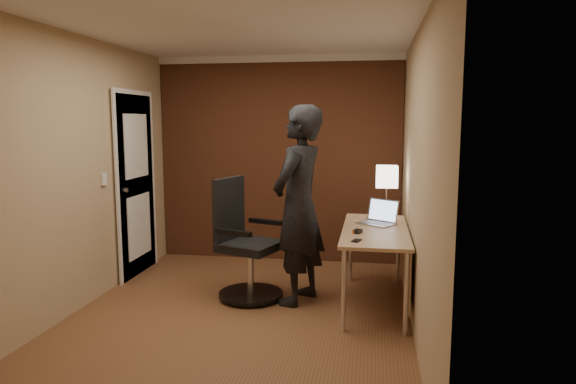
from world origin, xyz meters
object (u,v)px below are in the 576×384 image
at_px(desk, 383,242).
at_px(phone, 356,241).
at_px(mouse, 358,231).
at_px(person, 299,205).
at_px(desk_lamp, 387,177).
at_px(office_chair, 244,247).
at_px(laptop, 379,217).

bearing_deg(desk, phone, -113.29).
relative_size(mouse, phone, 0.87).
relative_size(phone, person, 0.06).
height_order(desk, mouse, mouse).
relative_size(desk_lamp, office_chair, 0.47).
height_order(mouse, phone, mouse).
height_order(mouse, office_chair, office_chair).
relative_size(desk, person, 0.80).
xyz_separation_m(office_chair, person, (0.54, -0.02, 0.43)).
bearing_deg(laptop, office_chair, -168.60).
xyz_separation_m(laptop, office_chair, (-1.29, -0.26, -0.29)).
bearing_deg(phone, desk, 83.40).
bearing_deg(desk, desk_lamp, 86.50).
xyz_separation_m(desk_lamp, laptop, (-0.07, -0.36, -0.35)).
distance_m(desk, person, 0.86).
bearing_deg(mouse, laptop, 87.42).
bearing_deg(person, laptop, 129.89).
bearing_deg(laptop, desk, -82.13).
distance_m(laptop, mouse, 0.51).
height_order(laptop, phone, laptop).
height_order(desk, desk_lamp, desk_lamp).
relative_size(laptop, mouse, 4.18).
height_order(desk_lamp, office_chair, desk_lamp).
xyz_separation_m(desk, laptop, (-0.03, 0.25, 0.19)).
height_order(phone, person, person).
height_order(desk, office_chair, office_chair).
xyz_separation_m(desk_lamp, mouse, (-0.27, -0.84, -0.40)).
relative_size(desk, phone, 13.04).
bearing_deg(laptop, person, -159.30).
xyz_separation_m(mouse, person, (-0.56, 0.19, 0.19)).
bearing_deg(office_chair, person, -2.56).
bearing_deg(mouse, desk_lamp, 92.18).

